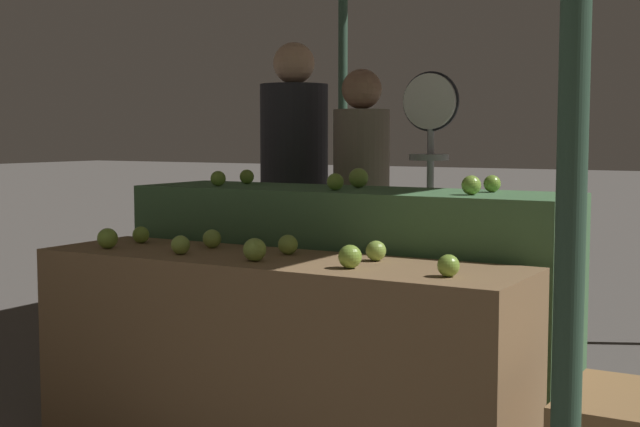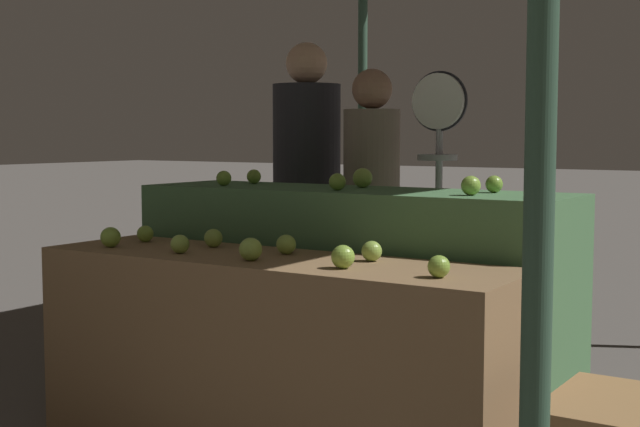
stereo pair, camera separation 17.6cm
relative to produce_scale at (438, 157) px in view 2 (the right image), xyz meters
name	(u,v)px [view 2 (the right image)]	position (x,y,z in m)	size (l,w,h in m)	color
display_counter_front	(271,360)	(-0.10, -1.30, -0.77)	(1.99, 0.55, 0.81)	olive
display_counter_back	(350,306)	(-0.10, -0.70, -0.65)	(1.99, 0.55, 1.05)	#4C7A4C
apple_front_0	(111,237)	(-0.85, -1.41, -0.32)	(0.09, 0.09, 0.09)	#84AD3D
apple_front_1	(180,244)	(-0.47, -1.40, -0.32)	(0.08, 0.08, 0.08)	#8EB247
apple_front_2	(251,249)	(-0.10, -1.42, -0.32)	(0.09, 0.09, 0.09)	#8EB247
apple_front_3	(343,257)	(0.29, -1.39, -0.32)	(0.08, 0.08, 0.08)	#84AD3D
apple_front_4	(439,267)	(0.67, -1.39, -0.32)	(0.08, 0.08, 0.08)	#84AD3D
apple_front_5	(145,234)	(-0.85, -1.20, -0.33)	(0.07, 0.07, 0.07)	#84AD3D
apple_front_6	(213,238)	(-0.48, -1.18, -0.32)	(0.08, 0.08, 0.08)	#8EB247
apple_front_7	(287,244)	(-0.09, -1.19, -0.32)	(0.08, 0.08, 0.08)	#8EB247
apple_front_8	(372,251)	(0.29, -1.18, -0.32)	(0.08, 0.08, 0.08)	#8EB247
apple_back_0	(224,178)	(-0.72, -0.81, -0.09)	(0.07, 0.07, 0.07)	#7AA338
apple_back_1	(338,182)	(-0.09, -0.81, -0.09)	(0.07, 0.07, 0.07)	#7AA338
apple_back_2	(471,186)	(0.52, -0.80, -0.09)	(0.08, 0.08, 0.08)	#84AD3D
apple_back_3	(254,177)	(-0.71, -0.59, -0.09)	(0.07, 0.07, 0.07)	#84AD3D
apple_back_4	(362,178)	(-0.10, -0.59, -0.08)	(0.09, 0.09, 0.09)	#8EB247
apple_back_5	(494,184)	(0.53, -0.59, -0.09)	(0.07, 0.07, 0.07)	#7AA338
produce_scale	(438,157)	(0.00, 0.00, 0.00)	(0.30, 0.20, 1.60)	#99999E
person_vendor_at_scale	(372,196)	(-0.44, 0.10, -0.22)	(0.40, 0.40, 1.64)	#2D2D38
person_customer_left	(307,177)	(-0.94, 0.22, -0.13)	(0.48, 0.48, 1.81)	#2D2D38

